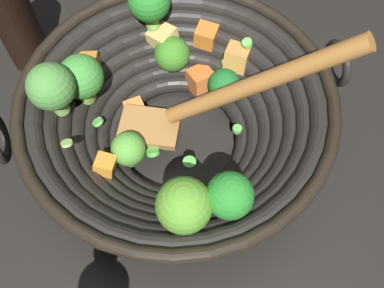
% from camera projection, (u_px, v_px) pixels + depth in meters
% --- Properties ---
extents(ground_plane, '(4.00, 4.00, 0.00)m').
position_uv_depth(ground_plane, '(179.00, 145.00, 0.55)').
color(ground_plane, black).
extents(wok, '(0.38, 0.35, 0.23)m').
position_uv_depth(wok, '(176.00, 115.00, 0.49)').
color(wok, black).
rests_on(wok, ground).
extents(soy_sauce_bottle, '(0.05, 0.05, 0.18)m').
position_uv_depth(soy_sauce_bottle, '(15.00, 20.00, 0.55)').
color(soy_sauce_bottle, black).
rests_on(soy_sauce_bottle, ground).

